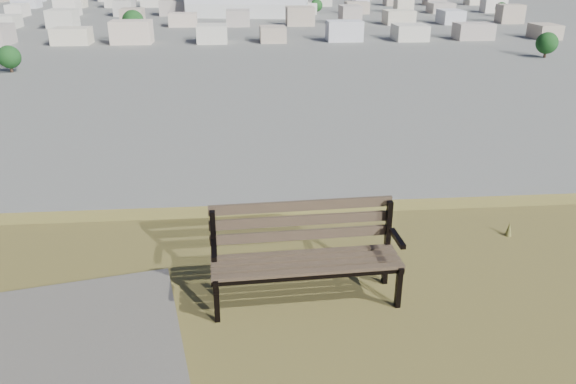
{
  "coord_description": "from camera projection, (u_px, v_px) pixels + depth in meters",
  "views": [
    {
      "loc": [
        -0.71,
        -2.48,
        28.06
      ],
      "look_at": [
        -0.15,
        4.04,
        25.3
      ],
      "focal_mm": 35.0,
      "sensor_mm": 36.0,
      "label": 1
    }
  ],
  "objects": [
    {
      "name": "park_bench",
      "position": [
        305.0,
        249.0,
        5.28
      ],
      "size": [
        1.79,
        0.65,
        0.92
      ],
      "rotation": [
        0.0,
        0.0,
        0.05
      ],
      "color": "#493A2A",
      "rests_on": "hilltop_mesa"
    },
    {
      "name": "city_trees",
      "position": [
        190.0,
        2.0,
        302.09
      ],
      "size": [
        406.52,
        387.2,
        9.98
      ],
      "color": "#38271C",
      "rests_on": "ground"
    },
    {
      "name": "arena",
      "position": [
        248.0,
        4.0,
        278.53
      ],
      "size": [
        61.39,
        32.84,
        24.68
      ],
      "rotation": [
        0.0,
        0.0,
        -0.14
      ],
      "color": "silver",
      "rests_on": "ground"
    }
  ]
}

